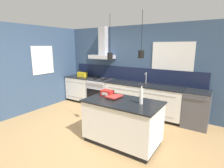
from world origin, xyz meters
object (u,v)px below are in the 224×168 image
Objects in this scene: book_stack at (114,97)px; yellow_toolbox at (82,74)px; oven_range at (101,92)px; red_supply_box at (107,93)px; bottle_on_island at (141,96)px; dishwasher at (196,109)px.

book_stack is 1.06× the size of yellow_toolbox.
oven_range is 2.10m from red_supply_box.
dishwasher is at bearing 64.55° from bottle_on_island.
oven_range is at bearing 130.93° from red_supply_box.
yellow_toolbox is at bearing 179.70° from oven_range.
oven_range is 1.00× the size of dishwasher.
bottle_on_island is (2.19, -1.63, 0.61)m from oven_range.
yellow_toolbox is (-0.83, 0.00, 0.54)m from oven_range.
bottle_on_island is at bearing -3.94° from book_stack.
yellow_toolbox reaches higher than dishwasher.
dishwasher is at bearing 43.25° from red_supply_box.
red_supply_box is (1.33, -1.53, 0.52)m from oven_range.
yellow_toolbox is at bearing 144.53° from red_supply_box.
red_supply_box is (-0.22, 0.05, 0.04)m from book_stack.
dishwasher is 2.50× the size of bottle_on_island.
book_stack reaches higher than dishwasher.
bottle_on_island reaches higher than dishwasher.
dishwasher is 3.57× the size of red_supply_box.
dishwasher is at bearing 48.33° from book_stack.
book_stack is (-0.64, 0.04, -0.13)m from bottle_on_island.
yellow_toolbox is (-3.79, 0.00, 0.54)m from dishwasher.
book_stack is 0.23m from red_supply_box.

